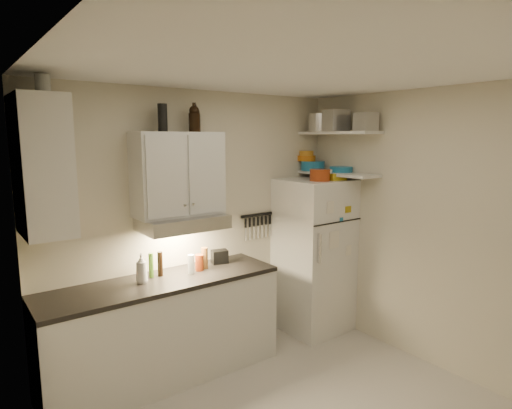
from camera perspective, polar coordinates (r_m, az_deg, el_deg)
ceiling at (r=3.01m, az=6.75°, el=17.64°), size 3.20×3.00×0.02m
back_wall at (r=4.29m, az=-7.58°, el=-2.59°), size 3.20×0.02×2.60m
left_wall at (r=2.37m, az=-24.44°, el=-12.98°), size 0.02×3.00×2.60m
right_wall at (r=4.33m, az=22.15°, el=-3.09°), size 0.02×3.00×2.60m
base_cabinet at (r=4.06m, az=-12.16°, el=-16.21°), size 2.10×0.60×0.88m
countertop at (r=3.89m, az=-12.38°, el=-10.06°), size 2.10×0.62×0.04m
upper_cabinet at (r=3.92m, az=-10.32°, el=4.02°), size 0.80×0.33×0.75m
side_cabinet at (r=3.43m, az=-26.62°, el=4.62°), size 0.33×0.55×1.00m
range_hood at (r=3.93m, az=-9.72°, el=-2.38°), size 0.76×0.46×0.12m
fridge at (r=4.85m, az=7.71°, el=-6.70°), size 0.70×0.68×1.70m
shelf_hi at (r=4.73m, az=10.98°, el=9.36°), size 0.30×0.95×0.03m
shelf_lo at (r=4.74m, az=10.82°, el=4.04°), size 0.30×0.95×0.03m
knife_strip at (r=4.64m, az=0.14°, el=-1.39°), size 0.42×0.02×0.03m
dutch_oven at (r=4.54m, az=8.52°, el=3.91°), size 0.23×0.23×0.12m
book_stack at (r=4.67m, az=10.42°, el=3.70°), size 0.22×0.25×0.07m
spice_jar at (r=4.71m, az=9.72°, el=3.98°), size 0.08×0.08×0.11m
stock_pot at (r=4.85m, az=8.62°, el=10.73°), size 0.35×0.35×0.19m
tin_a at (r=4.68m, az=10.61°, el=10.94°), size 0.26×0.24×0.22m
tin_b at (r=4.50m, az=14.43°, el=10.63°), size 0.20×0.20×0.18m
bowl_teal at (r=4.96m, az=7.58°, el=5.13°), size 0.27×0.27×0.11m
bowl_orange at (r=4.99m, az=6.72°, el=6.15°), size 0.21×0.21×0.06m
bowl_yellow at (r=4.99m, az=6.73°, el=6.82°), size 0.17×0.17×0.05m
plates at (r=4.78m, az=11.27°, el=4.62°), size 0.31×0.31×0.06m
growler_a at (r=4.00m, az=-8.23°, el=11.28°), size 0.14×0.14×0.24m
growler_b at (r=4.03m, az=-8.12°, el=11.17°), size 0.13×0.13×0.23m
thermos_a at (r=3.92m, az=-12.42°, el=10.99°), size 0.07×0.07×0.21m
thermos_b at (r=3.78m, az=-12.35°, el=11.24°), size 0.11×0.11×0.23m
side_jar at (r=3.47m, az=-26.55°, el=14.11°), size 0.11×0.11×0.14m
soap_bottle at (r=3.80m, az=-15.03°, el=-8.01°), size 0.14×0.14×0.29m
pepper_mill at (r=4.11m, az=-6.87°, el=-7.09°), size 0.07×0.07×0.20m
oil_bottle at (r=3.93m, az=-13.81°, el=-7.88°), size 0.05×0.05×0.22m
vinegar_bottle at (r=3.95m, az=-12.66°, el=-7.74°), size 0.05×0.05×0.22m
clear_bottle at (r=3.98m, az=-8.67°, el=-7.86°), size 0.06×0.06×0.17m
red_jar at (r=4.06m, az=-7.58°, el=-7.69°), size 0.09×0.09×0.15m
caddy at (r=4.27m, az=-4.88°, el=-6.94°), size 0.18×0.15×0.13m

